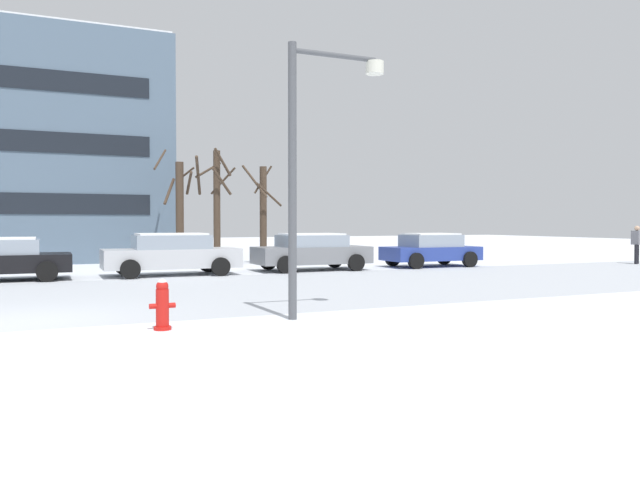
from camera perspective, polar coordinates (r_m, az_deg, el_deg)
The scene contains 13 objects.
ground_plane at distance 12.89m, azimuth -25.42°, elevation -6.75°, with size 120.00×120.00×0.00m, color white.
road_surface at distance 16.47m, azimuth -25.22°, elevation -4.95°, with size 80.00×9.21×0.00m.
fire_hydrant at distance 11.18m, azimuth -14.03°, elevation -5.63°, with size 0.44×0.30×0.88m.
street_lamp at distance 12.16m, azimuth -0.75°, elevation 8.27°, with size 2.03×0.36×5.21m.
parked_car_black at distance 22.16m, azimuth -26.92°, elevation -1.50°, with size 4.22×2.18×1.36m.
parked_car_silver at distance 22.39m, azimuth -13.24°, elevation -1.22°, with size 4.61×2.14×1.46m.
parked_car_gray at distance 24.04m, azimuth -0.76°, elevation -1.03°, with size 4.37×2.20×1.41m.
parked_car_blue at distance 26.49m, azimuth 9.96°, elevation -0.85°, with size 3.98×2.09×1.38m.
pedestrian_crossing at distance 31.04m, azimuth 26.66°, elevation -0.14°, with size 0.45×0.40×1.68m.
tree_far_left at distance 27.49m, azimuth -5.16°, elevation 2.47°, with size 1.61×1.45×4.32m.
tree_far_right at distance 27.43m, azimuth -12.49°, elevation 2.84°, with size 2.21×2.19×5.01m.
tree_far_mid at distance 27.06m, azimuth -9.25°, elevation 3.26°, with size 1.70×1.45×4.91m.
building_far_left at distance 34.03m, azimuth -24.51°, elevation 7.31°, with size 12.09×9.05×10.59m.
Camera 1 is at (0.23, -12.76, 1.85)m, focal length 35.49 mm.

